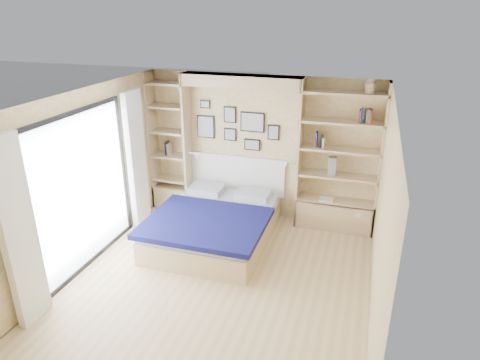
% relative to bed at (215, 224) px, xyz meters
% --- Properties ---
extents(ground, '(4.50, 4.50, 0.00)m').
position_rel_bed_xyz_m(ground, '(0.45, -1.10, -0.28)').
color(ground, tan).
rests_on(ground, ground).
extents(room_shell, '(4.50, 4.50, 4.50)m').
position_rel_bed_xyz_m(room_shell, '(0.06, 0.42, 0.80)').
color(room_shell, beige).
rests_on(room_shell, ground).
extents(bed, '(1.79, 2.25, 1.07)m').
position_rel_bed_xyz_m(bed, '(0.00, 0.00, 0.00)').
color(bed, tan).
rests_on(bed, ground).
extents(photo_gallery, '(1.48, 0.02, 0.82)m').
position_rel_bed_xyz_m(photo_gallery, '(-0.00, 1.13, 1.32)').
color(photo_gallery, black).
rests_on(photo_gallery, ground).
extents(reading_lamps, '(1.92, 0.12, 0.15)m').
position_rel_bed_xyz_m(reading_lamps, '(0.15, 0.90, 0.82)').
color(reading_lamps, silver).
rests_on(reading_lamps, ground).
extents(shelf_decor, '(3.50, 0.23, 2.03)m').
position_rel_bed_xyz_m(shelf_decor, '(1.51, 0.97, 1.41)').
color(shelf_decor, '#B63A26').
rests_on(shelf_decor, ground).
extents(deck, '(3.20, 4.00, 0.05)m').
position_rel_bed_xyz_m(deck, '(-3.15, -1.10, -0.28)').
color(deck, '#635A49').
rests_on(deck, ground).
extents(deck_chair, '(0.45, 0.72, 0.70)m').
position_rel_bed_xyz_m(deck_chair, '(-3.04, -1.13, 0.05)').
color(deck_chair, tan).
rests_on(deck_chair, ground).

